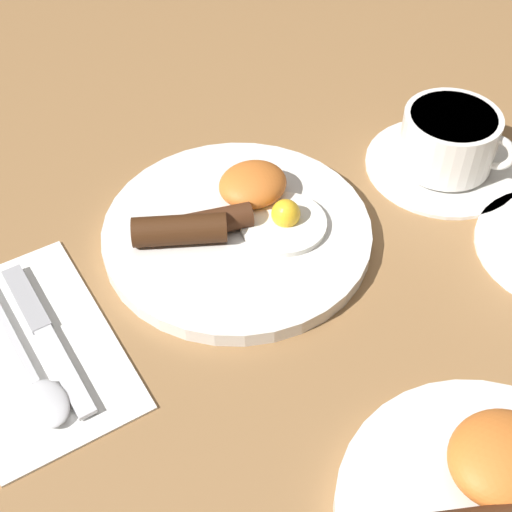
{
  "coord_description": "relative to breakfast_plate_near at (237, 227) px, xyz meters",
  "views": [
    {
      "loc": [
        0.28,
        0.39,
        0.49
      ],
      "look_at": [
        0.01,
        0.05,
        0.03
      ],
      "focal_mm": 50.0,
      "sensor_mm": 36.0,
      "label": 1
    }
  ],
  "objects": [
    {
      "name": "napkin",
      "position": [
        0.21,
        0.0,
        -0.01
      ],
      "size": [
        0.15,
        0.22,
        0.01
      ],
      "primitive_type": "cube",
      "rotation": [
        0.0,
        0.0,
        -0.11
      ],
      "color": "white",
      "rests_on": "ground_plane"
    },
    {
      "name": "teacup_near",
      "position": [
        -0.23,
        0.05,
        0.02
      ],
      "size": [
        0.16,
        0.16,
        0.07
      ],
      "color": "silver",
      "rests_on": "ground_plane"
    },
    {
      "name": "knife",
      "position": [
        0.2,
        -0.01,
        -0.01
      ],
      "size": [
        0.03,
        0.18,
        0.01
      ],
      "rotation": [
        0.0,
        0.0,
        1.48
      ],
      "color": "silver",
      "rests_on": "napkin"
    },
    {
      "name": "spoon",
      "position": [
        0.23,
        0.05,
        -0.0
      ],
      "size": [
        0.04,
        0.17,
        0.01
      ],
      "rotation": [
        0.0,
        0.0,
        1.49
      ],
      "color": "silver",
      "rests_on": "napkin"
    },
    {
      "name": "ground_plane",
      "position": [
        0.0,
        0.0,
        -0.01
      ],
      "size": [
        3.0,
        3.0,
        0.0
      ],
      "primitive_type": "plane",
      "color": "olive"
    },
    {
      "name": "breakfast_plate_near",
      "position": [
        0.0,
        0.0,
        0.0
      ],
      "size": [
        0.25,
        0.25,
        0.05
      ],
      "color": "silver",
      "rests_on": "ground_plane"
    },
    {
      "name": "breakfast_plate_far",
      "position": [
        0.03,
        0.33,
        0.0
      ],
      "size": [
        0.22,
        0.22,
        0.05
      ],
      "color": "silver",
      "rests_on": "ground_plane"
    }
  ]
}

